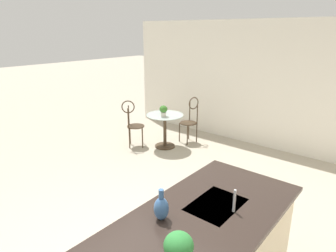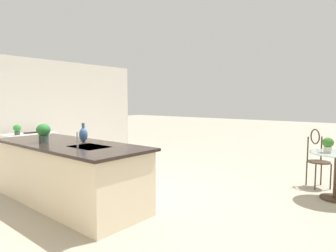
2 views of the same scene
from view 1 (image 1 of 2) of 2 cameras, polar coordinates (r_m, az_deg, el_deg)
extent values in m
cube|color=silver|center=(6.58, 21.19, 6.95)|extent=(0.12, 7.80, 2.70)
cube|color=#2D231E|center=(2.53, 2.42, -20.41)|extent=(2.80, 1.06, 0.04)
cube|color=#B2B5BA|center=(2.91, 9.24, -14.91)|extent=(0.56, 0.40, 0.03)
cylinder|color=#3D2D1E|center=(6.60, -0.59, -3.86)|extent=(0.44, 0.44, 0.03)
cylinder|color=#3D2D1E|center=(6.48, -0.60, -0.89)|extent=(0.07, 0.07, 0.69)
cylinder|color=#B2C6C1|center=(6.37, -0.61, 2.14)|extent=(0.80, 0.80, 0.01)
cylinder|color=#3D2D1E|center=(6.63, 3.74, -1.86)|extent=(0.03, 0.03, 0.45)
cylinder|color=#3D2D1E|center=(6.84, 2.22, -1.22)|extent=(0.03, 0.03, 0.45)
cylinder|color=#3D2D1E|center=(6.81, 5.54, -1.37)|extent=(0.03, 0.03, 0.45)
cylinder|color=#3D2D1E|center=(7.01, 4.00, -0.77)|extent=(0.03, 0.03, 0.45)
cylinder|color=#3D2D1E|center=(6.75, 3.92, 0.59)|extent=(0.46, 0.46, 0.02)
cylinder|color=#3D2D1E|center=(6.69, 5.66, 2.31)|extent=(0.03, 0.03, 0.45)
cylinder|color=#3D2D1E|center=(6.87, 4.20, 2.78)|extent=(0.03, 0.03, 0.45)
torus|color=#3D2D1E|center=(6.72, 4.97, 4.40)|extent=(0.28, 0.09, 0.28)
cylinder|color=#3D2D1E|center=(6.75, -4.95, -1.54)|extent=(0.03, 0.03, 0.45)
cylinder|color=#3D2D1E|center=(6.48, -4.96, -2.36)|extent=(0.03, 0.03, 0.45)
cylinder|color=#3D2D1E|center=(6.76, -7.32, -1.59)|extent=(0.03, 0.03, 0.45)
cylinder|color=#3D2D1E|center=(6.49, -7.43, -2.42)|extent=(0.03, 0.03, 0.45)
cylinder|color=#3D2D1E|center=(6.54, -6.23, -0.03)|extent=(0.54, 0.54, 0.02)
cylinder|color=#3D2D1E|center=(6.61, -7.57, 2.05)|extent=(0.03, 0.03, 0.45)
cylinder|color=#3D2D1E|center=(6.36, -7.68, 1.41)|extent=(0.03, 0.03, 0.45)
torus|color=#3D2D1E|center=(6.43, -7.70, 3.67)|extent=(0.21, 0.22, 0.28)
cylinder|color=#B2B5BA|center=(2.77, 12.66, -13.88)|extent=(0.02, 0.02, 0.22)
cylinder|color=beige|center=(6.22, -0.88, 2.26)|extent=(0.11, 0.11, 0.09)
ellipsoid|color=#377428|center=(6.19, -0.88, 3.28)|extent=(0.17, 0.17, 0.15)
ellipsoid|color=#2D7C37|center=(2.12, 2.05, -22.02)|extent=(0.20, 0.20, 0.18)
ellipsoid|color=#386099|center=(2.62, -1.31, -15.63)|extent=(0.13, 0.13, 0.21)
cylinder|color=#386099|center=(2.54, -1.33, -12.93)|extent=(0.04, 0.04, 0.08)
camera|label=2|loc=(5.70, 50.49, 1.96)|focal=30.99mm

